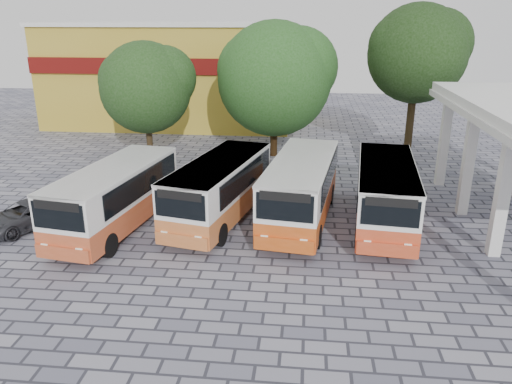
# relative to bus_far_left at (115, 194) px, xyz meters

# --- Properties ---
(ground) EXTENTS (90.00, 90.00, 0.00)m
(ground) POSITION_rel_bus_far_left_xyz_m (7.51, -2.72, -1.61)
(ground) COLOR slate
(ground) RESTS_ON ground
(shophouse_block) EXTENTS (20.40, 10.40, 8.30)m
(shophouse_block) POSITION_rel_bus_far_left_xyz_m (-3.49, 23.27, 2.56)
(shophouse_block) COLOR #AA8E25
(shophouse_block) RESTS_ON ground
(bus_far_left) EXTENTS (3.51, 8.00, 2.78)m
(bus_far_left) POSITION_rel_bus_far_left_xyz_m (0.00, 0.00, 0.00)
(bus_far_left) COLOR #B84B25
(bus_far_left) RESTS_ON ground
(bus_centre_left) EXTENTS (3.95, 8.08, 2.77)m
(bus_centre_left) POSITION_rel_bus_far_left_xyz_m (4.25, 1.45, -0.00)
(bus_centre_left) COLOR #C0642E
(bus_centre_left) RESTS_ON ground
(bus_centre_right) EXTENTS (3.48, 8.26, 2.88)m
(bus_centre_right) POSITION_rel_bus_far_left_xyz_m (7.85, 1.66, 0.06)
(bus_centre_right) COLOR #BD4811
(bus_centre_right) RESTS_ON ground
(bus_far_right) EXTENTS (3.12, 7.93, 2.78)m
(bus_far_right) POSITION_rel_bus_far_left_xyz_m (11.50, 1.59, 0.00)
(bus_far_right) COLOR #C4411E
(bus_far_right) RESTS_ON ground
(tree_left) EXTENTS (5.84, 5.56, 7.43)m
(tree_left) POSITION_rel_bus_far_left_xyz_m (-1.79, 10.69, 3.23)
(tree_left) COLOR #392B17
(tree_left) RESTS_ON ground
(tree_middle) EXTENTS (7.58, 7.22, 8.62)m
(tree_middle) POSITION_rel_bus_far_left_xyz_m (5.94, 12.85, 3.64)
(tree_middle) COLOR black
(tree_middle) RESTS_ON ground
(tree_right) EXTENTS (6.34, 6.04, 9.61)m
(tree_right) POSITION_rel_bus_far_left_xyz_m (14.64, 13.28, 5.17)
(tree_right) COLOR #392B16
(tree_right) RESTS_ON ground
(parked_car) EXTENTS (3.71, 4.55, 1.15)m
(parked_car) POSITION_rel_bus_far_left_xyz_m (-4.03, -0.24, -1.03)
(parked_car) COLOR #2B2B30
(parked_car) RESTS_ON ground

